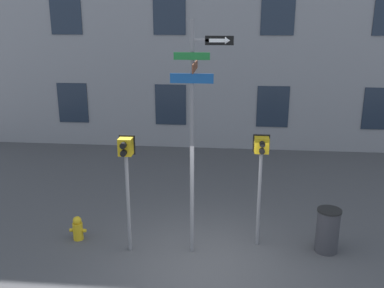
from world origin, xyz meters
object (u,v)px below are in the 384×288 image
at_px(street_sign_pole, 195,123).
at_px(trash_bin, 328,230).
at_px(pedestrian_signal_left, 126,164).
at_px(pedestrian_signal_right, 261,162).
at_px(fire_hydrant, 78,228).

distance_m(street_sign_pole, trash_bin, 3.89).
distance_m(pedestrian_signal_left, trash_bin, 4.71).
height_order(pedestrian_signal_left, pedestrian_signal_right, pedestrian_signal_left).
distance_m(street_sign_pole, pedestrian_signal_right, 1.78).
height_order(pedestrian_signal_right, fire_hydrant, pedestrian_signal_right).
relative_size(pedestrian_signal_left, pedestrian_signal_right, 1.02).
height_order(pedestrian_signal_right, trash_bin, pedestrian_signal_right).
bearing_deg(pedestrian_signal_right, street_sign_pole, -162.24).
height_order(street_sign_pole, pedestrian_signal_left, street_sign_pole).
height_order(fire_hydrant, trash_bin, trash_bin).
distance_m(pedestrian_signal_right, trash_bin, 2.17).
xyz_separation_m(pedestrian_signal_right, fire_hydrant, (-4.23, -0.19, -1.75)).
bearing_deg(fire_hydrant, pedestrian_signal_left, -15.05).
bearing_deg(pedestrian_signal_left, trash_bin, 5.03).
bearing_deg(pedestrian_signal_right, trash_bin, -5.84).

